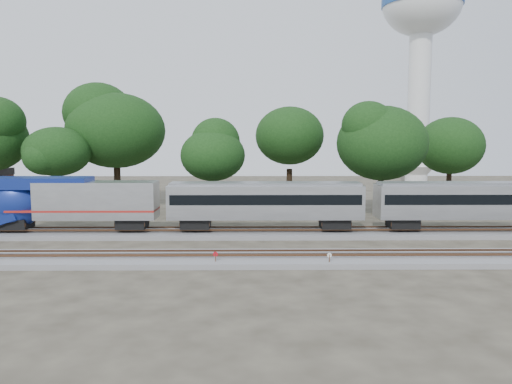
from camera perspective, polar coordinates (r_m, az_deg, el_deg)
ground at (r=41.60m, az=-6.74°, el=-6.54°), size 160.00×160.00×0.00m
track_far at (r=47.40m, az=-5.96°, el=-4.71°), size 160.00×5.00×0.73m
track_near at (r=37.68m, az=-7.40°, el=-7.58°), size 160.00×5.00×0.73m
switch_stand_red at (r=35.84m, az=-4.65°, el=-7.44°), size 0.35×0.09×1.11m
switch_stand_white at (r=35.94m, az=8.39°, el=-7.50°), size 0.34×0.09×1.06m
switch_lever at (r=36.27m, az=5.88°, el=-8.19°), size 0.52×0.33×0.30m
water_tower at (r=98.53m, az=18.37°, el=17.52°), size 14.15×14.15×39.17m
tree_2 at (r=63.89m, az=-21.81°, el=4.29°), size 7.66×7.66×10.80m
tree_3 at (r=66.64m, az=-15.72°, el=6.76°), size 10.24×10.24×14.44m
tree_4 at (r=55.79m, az=-4.97°, el=4.16°), size 7.33×7.33×10.34m
tree_5 at (r=65.91m, az=3.87°, el=6.42°), size 9.59×9.59×13.51m
tree_6 at (r=58.39m, az=14.20°, el=5.41°), size 8.69×8.69×12.25m
tree_7 at (r=73.25m, az=21.32°, el=4.94°), size 8.23×8.23×11.60m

